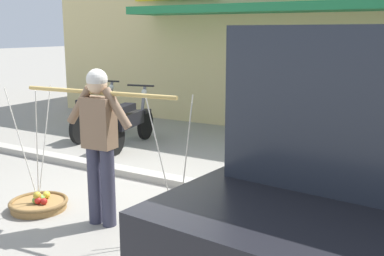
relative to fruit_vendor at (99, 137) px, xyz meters
The scene contains 9 objects.
ground_plane 1.29m from the fruit_vendor, 104.03° to the left, with size 90.00×90.00×0.00m, color gray.
sidewalk_curb 1.79m from the fruit_vendor, 97.65° to the left, with size 20.00×0.24×0.10m, color #AEA89C.
fruit_vendor is the anchor object (origin of this frame).
fruit_basket_left_side 1.30m from the fruit_vendor, ahead, with size 0.68×0.68×1.45m.
fruit_basket_right_side 1.30m from the fruit_vendor, behind, with size 0.68×0.68×1.45m.
motorcycle_nearest_shop 4.35m from the fruit_vendor, 133.00° to the left, with size 0.56×1.80×1.09m.
motorcycle_second_in_row 3.47m from the fruit_vendor, 123.07° to the left, with size 0.59×1.80×1.09m.
storefront_building 8.03m from the fruit_vendor, 86.98° to the left, with size 13.00×6.00×4.20m.
wooden_crate 3.85m from the fruit_vendor, 75.23° to the left, with size 0.44×0.36×0.32m, color olive.
Camera 1 is at (3.47, -4.39, 2.07)m, focal length 43.20 mm.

